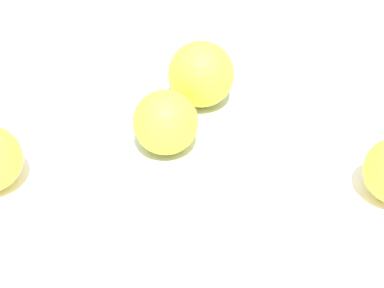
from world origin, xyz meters
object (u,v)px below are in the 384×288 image
(folded_napkin, at_px, (337,91))
(orange_in_bowl_1, at_px, (199,74))
(fruit_bowl, at_px, (192,149))
(orange_in_bowl_0, at_px, (165,122))

(folded_napkin, bearing_deg, orange_in_bowl_1, 130.07)
(fruit_bowl, bearing_deg, orange_in_bowl_0, 152.63)
(fruit_bowl, bearing_deg, folded_napkin, -40.83)
(fruit_bowl, relative_size, folded_napkin, 1.42)
(orange_in_bowl_0, height_order, folded_napkin, orange_in_bowl_0)
(orange_in_bowl_0, bearing_deg, orange_in_bowl_1, -11.00)
(orange_in_bowl_1, bearing_deg, folded_napkin, -49.93)
(fruit_bowl, relative_size, orange_in_bowl_0, 2.73)
(orange_in_bowl_1, relative_size, folded_napkin, 0.58)
(fruit_bowl, height_order, folded_napkin, fruit_bowl)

